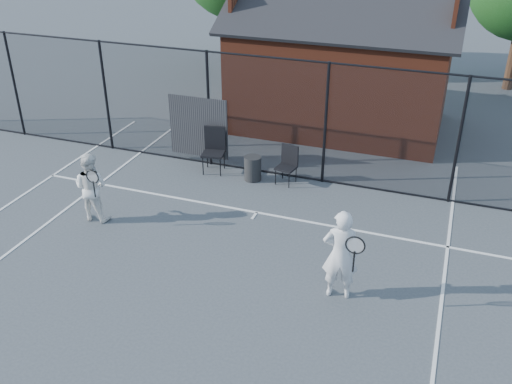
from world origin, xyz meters
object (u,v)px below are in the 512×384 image
(clubhouse, at_px, (341,72))
(chair_left, at_px, (213,152))
(player_back, at_px, (91,187))
(chair_right, at_px, (286,166))
(player_front, at_px, (340,254))
(waste_bin, at_px, (253,168))

(clubhouse, distance_m, chair_left, 5.05)
(player_back, relative_size, chair_right, 1.66)
(player_front, height_order, chair_left, player_front)
(clubhouse, relative_size, player_back, 4.22)
(clubhouse, bearing_deg, chair_right, -94.13)
(player_front, xyz_separation_m, player_back, (-5.60, 0.83, -0.09))
(player_back, height_order, chair_left, player_back)
(player_front, xyz_separation_m, waste_bin, (-2.99, 3.77, -0.55))
(chair_left, height_order, waste_bin, chair_left)
(clubhouse, height_order, player_front, clubhouse)
(player_front, bearing_deg, waste_bin, 128.43)
(chair_left, bearing_deg, clubhouse, 53.01)
(player_back, distance_m, chair_left, 3.39)
(player_front, distance_m, player_back, 5.66)
(player_front, height_order, waste_bin, player_front)
(chair_right, height_order, waste_bin, chair_right)
(waste_bin, bearing_deg, clubhouse, 75.63)
(chair_left, relative_size, waste_bin, 1.82)
(clubhouse, height_order, player_back, clubhouse)
(player_front, bearing_deg, clubhouse, 102.57)
(chair_left, height_order, chair_right, chair_left)
(player_back, bearing_deg, waste_bin, 48.40)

